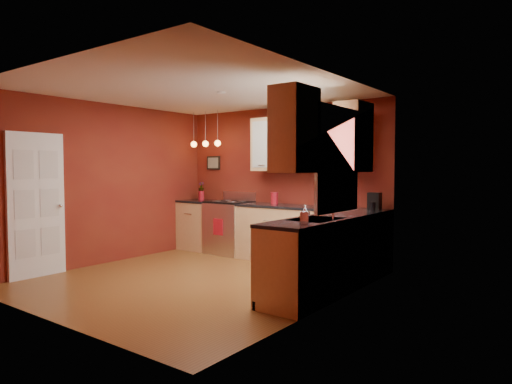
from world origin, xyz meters
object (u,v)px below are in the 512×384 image
Objects in this scene: soap_pump at (305,215)px; sink at (316,221)px; red_canister at (274,198)px; gas_range at (229,227)px; coffee_maker at (374,202)px.

sink is at bearing 106.79° from soap_pump.
red_canister is (-1.67, 1.56, 0.13)m from sink.
soap_pump is at bearing -36.24° from gas_range.
red_canister is at bearing 177.20° from coffee_maker.
sink is at bearing -29.78° from gas_range.
coffee_maker is at bearing 86.06° from sink.
gas_range is 1.59× the size of sink.
sink is 3.51× the size of red_canister.
soap_pump is at bearing -48.81° from red_canister.
coffee_maker is (2.73, 0.03, 0.58)m from gas_range.
gas_range is 5.57× the size of red_canister.
coffee_maker is 1.21× the size of soap_pump.
soap_pump is (0.06, -2.07, -0.01)m from coffee_maker.
red_canister is 0.79× the size of coffee_maker.
red_canister is 2.79m from soap_pump.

